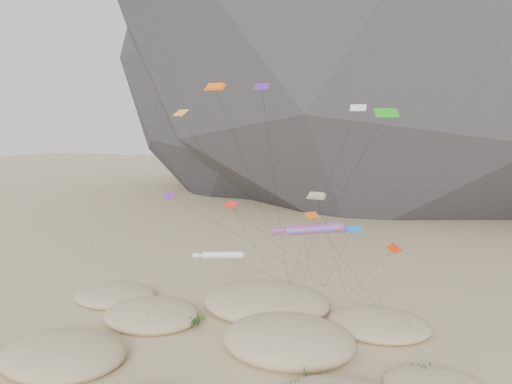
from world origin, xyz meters
TOP-DOWN VIEW (x-y plane):
  - ground at (0.00, 0.00)m, footprint 500.00×500.00m
  - dunes at (-1.57, 4.83)m, footprint 51.63×38.78m
  - dune_grass at (-1.21, 4.06)m, footprint 41.90×30.48m
  - kite_stakes at (1.62, 22.96)m, footprint 23.61×6.89m
  - rainbow_tube_kite at (5.27, 9.10)m, footprint 8.35×15.64m
  - white_tube_kite at (-4.17, 5.79)m, footprint 7.21×19.65m
  - orange_parafoil at (-8.25, 14.24)m, footprint 8.03×12.25m
  - multi_parafoil at (5.83, 9.31)m, footprint 2.52×13.61m
  - delta_kites at (2.23, 11.91)m, footprint 30.32×18.47m

SIDE VIEW (x-z plane):
  - ground at x=0.00m, z-range 0.00..0.00m
  - kite_stakes at x=1.62m, z-range 0.00..0.30m
  - dunes at x=-1.57m, z-range -1.27..2.69m
  - dune_grass at x=-1.21m, z-range 0.09..1.63m
  - white_tube_kite at x=-4.17m, z-range 4.32..14.16m
  - rainbow_tube_kite at x=5.27m, z-range 5.65..18.75m
  - multi_parafoil at x=5.83m, z-range 7.52..23.83m
  - delta_kites at x=2.23m, z-range 3.96..32.28m
  - orange_parafoil at x=-8.25m, z-range 13.43..42.00m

